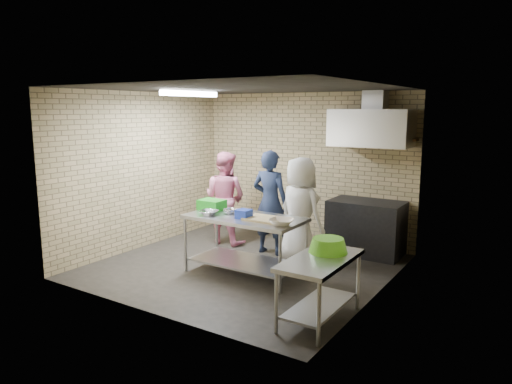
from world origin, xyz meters
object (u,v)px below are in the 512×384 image
Objects in this scene: side_counter at (320,290)px; woman_pink at (225,198)px; stove at (366,228)px; blue_tub at (244,214)px; green_basin at (328,245)px; man_navy at (270,202)px; woman_white at (300,212)px; green_crate at (212,205)px; prep_table at (245,245)px; bottle_green at (402,134)px.

side_counter is 3.50m from woman_pink.
stove is 6.25× the size of blue_tub.
side_counter is 0.52m from green_basin.
woman_white is at bearing 156.60° from man_navy.
man_navy is (0.49, 0.95, -0.07)m from green_crate.
side_counter is (1.61, -0.85, -0.06)m from prep_table.
green_basin is at bearing 144.88° from woman_pink.
stove is at bearing 99.76° from green_basin.
side_counter is at bearing 140.74° from woman_white.
side_counter is 1.81m from blue_tub.
stove is (-0.45, 2.75, 0.08)m from side_counter.
green_basin is at bearing 133.89° from man_navy.
blue_tub is 1.62m from green_basin.
side_counter is 6.25× the size of blue_tub.
woman_pink is (-2.82, -0.98, -1.18)m from bottle_green.
prep_table is at bearing -121.33° from stove.
prep_table is at bearing 76.05° from woman_white.
woman_white is at bearing 30.38° from green_crate.
green_basin is 3.07× the size of bottle_green.
stove is 0.71× the size of woman_white.
prep_table is 11.53× the size of bottle_green.
prep_table is 1.44× the size of side_counter.
woman_white is (-0.67, -1.09, 0.39)m from stove.
woman_pink reaches higher than side_counter.
prep_table reaches higher than side_counter.
stove is 0.69× the size of man_navy.
bottle_green is at bearing 28.07° from stove.
green_basin is 1.79m from woman_white.
side_counter is at bearing -25.80° from blue_tub.
green_basin is (0.43, -2.50, 0.38)m from stove.
green_crate is at bearing -138.80° from bottle_green.
prep_table is 1.18m from man_navy.
woman_white is at bearing 64.66° from blue_tub.
man_navy is at bearing 137.13° from green_basin.
woman_pink reaches higher than blue_tub.
woman_pink is at bearing 5.19° from woman_white.
blue_tub reaches higher than stove.
bottle_green is 0.09× the size of man_navy.
man_navy reaches higher than green_basin.
woman_white is (-1.12, 1.66, 0.47)m from side_counter.
stove is (1.16, 1.90, 0.02)m from prep_table.
stove is 1.66m from man_navy.
man_navy is (-0.21, 1.07, 0.44)m from prep_table.
green_basin is 0.26× the size of man_navy.
man_navy reaches higher than blue_tub.
bottle_green is (1.56, 2.24, 1.09)m from blue_tub.
stove is 2.62m from green_crate.
blue_tub is 1.20m from man_navy.
green_crate is at bearing 59.66° from man_navy.
man_navy reaches higher than woman_white.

